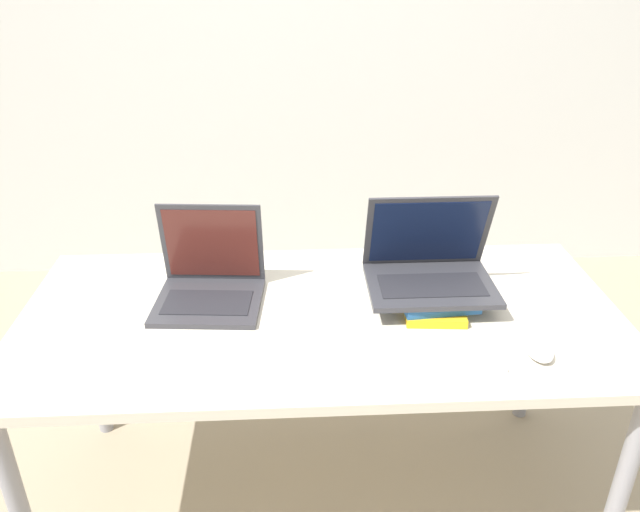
{
  "coord_description": "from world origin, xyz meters",
  "views": [
    {
      "loc": [
        -0.08,
        -1.1,
        1.65
      ],
      "look_at": [
        -0.0,
        0.4,
        0.88
      ],
      "focal_mm": 35.0,
      "sensor_mm": 36.0,
      "label": 1
    }
  ],
  "objects": [
    {
      "name": "wall_back",
      "position": [
        0.0,
        2.04,
        1.35
      ],
      "size": [
        8.0,
        0.05,
        2.7
      ],
      "color": "silver",
      "rests_on": "ground_plane"
    },
    {
      "name": "desk",
      "position": [
        0.0,
        0.4,
        0.64
      ],
      "size": [
        1.7,
        0.79,
        0.7
      ],
      "color": "beige",
      "rests_on": "ground_plane"
    },
    {
      "name": "laptop_left",
      "position": [
        -0.32,
        0.49,
        0.76
      ],
      "size": [
        0.32,
        0.28,
        0.27
      ],
      "color": "#333338",
      "rests_on": "desk"
    },
    {
      "name": "book_stack",
      "position": [
        0.32,
        0.41,
        0.73
      ],
      "size": [
        0.23,
        0.24,
        0.05
      ],
      "color": "gold",
      "rests_on": "desk"
    },
    {
      "name": "laptop_on_books",
      "position": [
        0.32,
        0.46,
        0.81
      ],
      "size": [
        0.36,
        0.26,
        0.26
      ],
      "color": "#333338",
      "rests_on": "book_stack"
    },
    {
      "name": "wireless_keyboard",
      "position": [
        0.3,
        0.15,
        0.71
      ],
      "size": [
        0.28,
        0.11,
        0.01
      ],
      "color": "white",
      "rests_on": "desk"
    },
    {
      "name": "mouse",
      "position": [
        0.54,
        0.17,
        0.72
      ],
      "size": [
        0.07,
        0.11,
        0.03
      ],
      "color": "white",
      "rests_on": "desk"
    }
  ]
}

